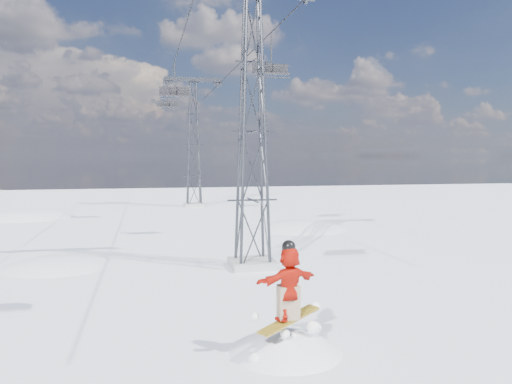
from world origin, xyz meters
TOP-DOWN VIEW (x-y plane):
  - ground at (0.00, 0.00)m, footprint 120.00×120.00m
  - snow_terrain at (-4.77, 21.24)m, footprint 39.00×37.00m
  - lift_tower_near at (0.80, 8.00)m, footprint 5.20×1.80m
  - lift_tower_far at (0.80, 33.00)m, footprint 5.20×1.80m
  - haul_cables at (0.80, 19.50)m, footprint 4.46×51.00m
  - lift_chair_mid at (3.00, 13.71)m, footprint 1.89×0.54m
  - lift_chair_far at (-1.40, 22.75)m, footprint 2.06×0.59m
  - lift_chair_extra at (-1.40, 32.93)m, footprint 1.84×0.53m

SIDE VIEW (x-z plane):
  - snow_terrain at x=-4.77m, z-range -20.59..1.41m
  - ground at x=0.00m, z-range 0.00..0.00m
  - lift_tower_near at x=0.80m, z-range -0.24..11.18m
  - lift_tower_far at x=0.80m, z-range -0.24..11.18m
  - lift_chair_far at x=-1.40m, z-range 7.53..10.08m
  - lift_chair_mid at x=3.00m, z-range 7.81..10.15m
  - lift_chair_extra at x=-1.40m, z-range 7.87..10.16m
  - haul_cables at x=0.80m, z-range 10.82..10.88m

